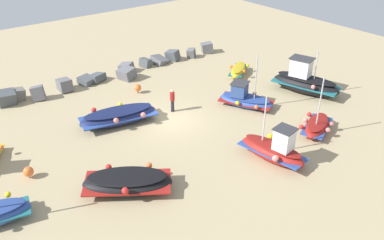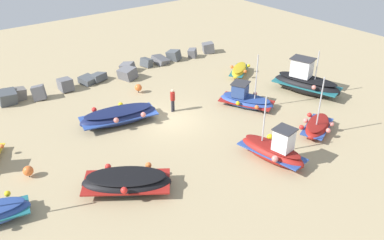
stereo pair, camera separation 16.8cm
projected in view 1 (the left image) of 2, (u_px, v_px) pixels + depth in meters
ground_plane at (169, 120)px, 26.76m from camera, size 56.32×56.32×0.00m
fishing_boat_0 at (274, 150)px, 22.32m from camera, size 2.04×4.16×3.71m
fishing_boat_1 at (127, 182)px, 20.06m from camera, size 4.73×4.06×1.06m
fishing_boat_2 at (119, 116)px, 26.08m from camera, size 5.31×2.80×0.98m
fishing_boat_3 at (317, 126)px, 25.18m from camera, size 3.39×2.42×3.88m
fishing_boat_4 at (305, 82)px, 30.04m from camera, size 3.17×5.34×3.43m
fishing_boat_6 at (238, 70)px, 33.33m from camera, size 3.10×2.60×0.79m
fishing_boat_7 at (245, 99)px, 28.26m from camera, size 3.12×4.12×3.93m
person_walking at (172, 99)px, 27.33m from camera, size 0.32×0.32×1.65m
breakwater_rocks at (105, 75)px, 32.44m from camera, size 21.66×2.91×1.33m
mooring_buoy_0 at (28, 172)px, 21.05m from camera, size 0.54×0.54×0.66m
mooring_buoy_1 at (138, 88)px, 30.16m from camera, size 0.53×0.53×0.70m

